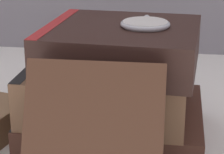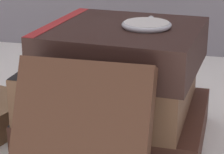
# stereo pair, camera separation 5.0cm
# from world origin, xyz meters

# --- Properties ---
(ground_plane) EXTENTS (3.00, 3.00, 0.00)m
(ground_plane) POSITION_xyz_m (0.00, 0.00, 0.00)
(ground_plane) COLOR white
(book_flat_bottom) EXTENTS (0.19, 0.17, 0.04)m
(book_flat_bottom) POSITION_xyz_m (0.05, 0.01, 0.02)
(book_flat_bottom) COLOR #422319
(book_flat_bottom) RESTS_ON ground_plane
(book_flat_middle) EXTENTS (0.17, 0.17, 0.05)m
(book_flat_middle) POSITION_xyz_m (0.04, 0.01, 0.07)
(book_flat_middle) COLOR brown
(book_flat_middle) RESTS_ON book_flat_bottom
(book_flat_top) EXTENTS (0.17, 0.16, 0.04)m
(book_flat_top) POSITION_xyz_m (0.06, -0.00, 0.11)
(book_flat_top) COLOR #331E19
(book_flat_top) RESTS_ON book_flat_middle
(book_leaning_front) EXTENTS (0.12, 0.08, 0.13)m
(book_leaning_front) POSITION_xyz_m (0.05, -0.12, 0.06)
(book_leaning_front) COLOR #4C2D1E
(book_leaning_front) RESTS_ON ground_plane
(pocket_watch) EXTENTS (0.05, 0.05, 0.01)m
(pocket_watch) POSITION_xyz_m (0.09, 0.00, 0.14)
(pocket_watch) COLOR silver
(pocket_watch) RESTS_ON book_flat_top
(reading_glasses) EXTENTS (0.11, 0.08, 0.00)m
(reading_glasses) POSITION_xyz_m (-0.01, 0.16, 0.00)
(reading_glasses) COLOR #ADADB2
(reading_glasses) RESTS_ON ground_plane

